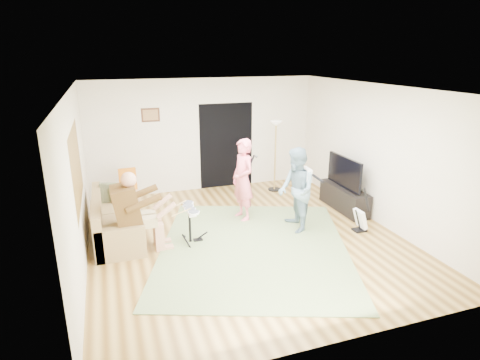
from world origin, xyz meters
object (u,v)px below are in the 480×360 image
at_px(singer, 243,180).
at_px(sofa, 113,224).
at_px(guitarist, 296,190).
at_px(torchiere_lamp, 276,144).
at_px(guitar_spare, 361,219).
at_px(dining_chair, 130,196).
at_px(television, 344,172).
at_px(tv_cabinet, 344,198).
at_px(drum_kit, 190,227).

bearing_deg(singer, sofa, -99.60).
xyz_separation_m(guitarist, torchiere_lamp, (0.56, 2.27, 0.37)).
bearing_deg(guitar_spare, guitarist, 158.61).
distance_m(singer, dining_chair, 2.53).
relative_size(singer, television, 1.42).
bearing_deg(television, tv_cabinet, 0.00).
bearing_deg(singer, torchiere_lamp, 126.11).
bearing_deg(guitar_spare, drum_kit, 169.95).
height_order(sofa, drum_kit, sofa).
distance_m(guitar_spare, dining_chair, 4.79).
bearing_deg(torchiere_lamp, singer, -132.65).
xyz_separation_m(sofa, torchiere_lamp, (3.87, 1.52, 0.91)).
bearing_deg(guitarist, dining_chair, -118.81).
height_order(torchiere_lamp, dining_chair, torchiere_lamp).
xyz_separation_m(torchiere_lamp, tv_cabinet, (0.92, -1.66, -0.93)).
distance_m(singer, television, 2.21).
relative_size(sofa, torchiere_lamp, 1.16).
relative_size(sofa, tv_cabinet, 1.42).
bearing_deg(singer, television, 73.20).
bearing_deg(singer, drum_kit, -71.20).
relative_size(sofa, singer, 1.19).
bearing_deg(guitarist, television, 119.97).
height_order(guitar_spare, torchiere_lamp, torchiere_lamp).
relative_size(singer, tv_cabinet, 1.19).
relative_size(sofa, guitarist, 1.24).
relative_size(torchiere_lamp, television, 1.47).
relative_size(sofa, guitar_spare, 2.29).
relative_size(drum_kit, guitarist, 0.43).
distance_m(drum_kit, singer, 1.54).
distance_m(singer, guitarist, 1.13).
relative_size(sofa, television, 1.70).
relative_size(singer, guitar_spare, 1.92).
xyz_separation_m(singer, dining_chair, (-2.14, 1.24, -0.51)).
relative_size(sofa, dining_chair, 2.21).
bearing_deg(television, singer, 174.44).
relative_size(guitar_spare, tv_cabinet, 0.62).
bearing_deg(torchiere_lamp, television, -62.23).
bearing_deg(drum_kit, singer, 30.05).
relative_size(guitar_spare, torchiere_lamp, 0.50).
bearing_deg(television, guitar_spare, -104.31).
distance_m(singer, guitar_spare, 2.39).
bearing_deg(guitar_spare, torchiere_lamp, 102.38).
bearing_deg(drum_kit, dining_chair, 114.47).
distance_m(sofa, singer, 2.60).
relative_size(guitarist, torchiere_lamp, 0.94).
relative_size(drum_kit, tv_cabinet, 0.50).
relative_size(guitarist, dining_chair, 1.79).
bearing_deg(torchiere_lamp, drum_kit, -139.98).
xyz_separation_m(sofa, tv_cabinet, (4.79, -0.14, -0.02)).
bearing_deg(sofa, singer, 1.64).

